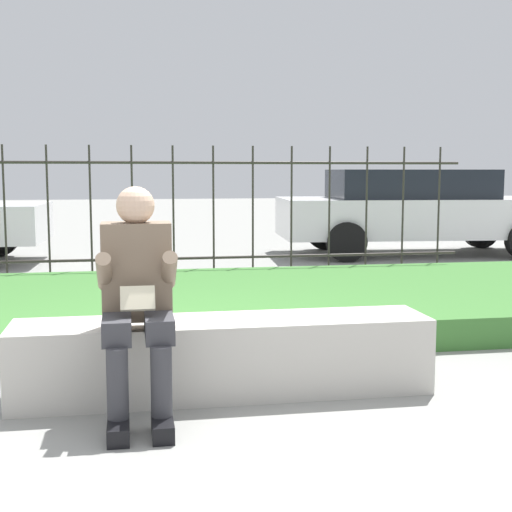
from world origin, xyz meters
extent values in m
plane|color=gray|center=(0.00, 0.00, 0.00)|extent=(60.00, 60.00, 0.00)
cube|color=beige|center=(0.28, 0.00, 0.23)|extent=(2.49, 0.50, 0.46)
cube|color=#9B978F|center=(0.28, 0.00, 0.04)|extent=(2.39, 0.46, 0.08)
cube|color=black|center=(-0.34, -0.65, 0.04)|extent=(0.11, 0.26, 0.09)
cylinder|color=#38383D|center=(-0.34, -0.59, 0.27)|extent=(0.11, 0.11, 0.37)
cube|color=#38383D|center=(-0.34, -0.38, 0.52)|extent=(0.15, 0.42, 0.13)
cube|color=black|center=(-0.12, -0.65, 0.04)|extent=(0.11, 0.26, 0.09)
cylinder|color=#38383D|center=(-0.12, -0.59, 0.27)|extent=(0.11, 0.11, 0.37)
cube|color=#38383D|center=(-0.12, -0.38, 0.52)|extent=(0.15, 0.42, 0.13)
cube|color=#7A6651|center=(-0.23, -0.17, 0.79)|extent=(0.38, 0.24, 0.54)
sphere|color=#DBB293|center=(-0.23, -0.19, 1.15)|extent=(0.21, 0.21, 0.21)
cylinder|color=#7A6651|center=(-0.40, -0.33, 0.81)|extent=(0.08, 0.29, 0.24)
cylinder|color=#7A6651|center=(-0.06, -0.33, 0.81)|extent=(0.08, 0.29, 0.24)
cube|color=beige|center=(-0.23, -0.43, 0.68)|extent=(0.18, 0.09, 0.13)
cube|color=#3D7533|center=(0.00, 2.25, 0.12)|extent=(9.44, 3.09, 0.24)
cylinder|color=#332D28|center=(0.00, 4.10, 0.33)|extent=(7.44, 0.03, 0.03)
cylinder|color=#332D28|center=(0.00, 4.10, 1.43)|extent=(7.44, 0.03, 0.03)
cylinder|color=#332D28|center=(-1.63, 4.10, 0.81)|extent=(0.02, 0.02, 1.63)
cylinder|color=#332D28|center=(-1.16, 4.10, 0.81)|extent=(0.02, 0.02, 1.63)
cylinder|color=#332D28|center=(-0.70, 4.10, 0.81)|extent=(0.02, 0.02, 1.63)
cylinder|color=#332D28|center=(-0.23, 4.10, 0.81)|extent=(0.02, 0.02, 1.63)
cylinder|color=#332D28|center=(0.23, 4.10, 0.81)|extent=(0.02, 0.02, 1.63)
cylinder|color=#332D28|center=(0.70, 4.10, 0.81)|extent=(0.02, 0.02, 1.63)
cylinder|color=#332D28|center=(1.16, 4.10, 0.81)|extent=(0.02, 0.02, 1.63)
cylinder|color=#332D28|center=(1.63, 4.10, 0.81)|extent=(0.02, 0.02, 1.63)
cylinder|color=#332D28|center=(2.09, 4.10, 0.81)|extent=(0.02, 0.02, 1.63)
cylinder|color=#332D28|center=(2.56, 4.10, 0.81)|extent=(0.02, 0.02, 1.63)
cylinder|color=#332D28|center=(3.02, 4.10, 0.81)|extent=(0.02, 0.02, 1.63)
cylinder|color=#332D28|center=(3.49, 4.10, 0.81)|extent=(0.02, 0.02, 1.63)
cube|color=silver|center=(4.32, 6.62, 0.60)|extent=(4.57, 2.03, 0.61)
cube|color=black|center=(4.14, 6.64, 1.13)|extent=(2.56, 1.68, 0.45)
cylinder|color=black|center=(5.76, 7.35, 0.30)|extent=(0.61, 0.24, 0.59)
cylinder|color=black|center=(2.88, 5.90, 0.30)|extent=(0.61, 0.24, 0.59)
cylinder|color=black|center=(3.00, 7.56, 0.30)|extent=(0.61, 0.24, 0.59)
camera|label=1|loc=(-0.26, -4.15, 1.34)|focal=50.00mm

